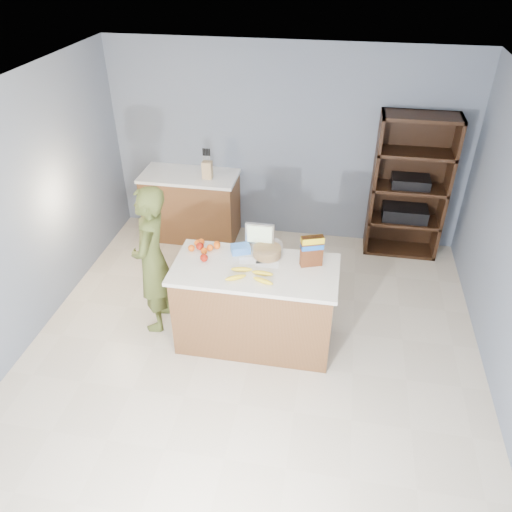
% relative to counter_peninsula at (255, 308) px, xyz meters
% --- Properties ---
extents(floor, '(4.50, 5.00, 0.02)m').
position_rel_counter_peninsula_xyz_m(floor, '(0.00, -0.30, -0.42)').
color(floor, beige).
rests_on(floor, ground).
extents(walls, '(4.52, 5.02, 2.51)m').
position_rel_counter_peninsula_xyz_m(walls, '(0.00, -0.30, 1.24)').
color(walls, slate).
rests_on(walls, ground).
extents(counter_peninsula, '(1.56, 0.76, 0.90)m').
position_rel_counter_peninsula_xyz_m(counter_peninsula, '(0.00, 0.00, 0.00)').
color(counter_peninsula, brown).
rests_on(counter_peninsula, ground).
extents(back_cabinet, '(1.24, 0.62, 0.90)m').
position_rel_counter_peninsula_xyz_m(back_cabinet, '(-1.20, 1.90, 0.04)').
color(back_cabinet, brown).
rests_on(back_cabinet, ground).
extents(shelving_unit, '(0.90, 0.40, 1.80)m').
position_rel_counter_peninsula_xyz_m(shelving_unit, '(1.55, 2.05, 0.45)').
color(shelving_unit, black).
rests_on(shelving_unit, ground).
extents(person, '(0.43, 0.61, 1.59)m').
position_rel_counter_peninsula_xyz_m(person, '(-1.05, 0.09, 0.38)').
color(person, '#464F21').
rests_on(person, ground).
extents(knife_block, '(0.12, 0.10, 0.31)m').
position_rel_counter_peninsula_xyz_m(knife_block, '(-0.94, 1.84, 0.60)').
color(knife_block, tan).
rests_on(knife_block, back_cabinet).
extents(envelopes, '(0.39, 0.16, 0.00)m').
position_rel_counter_peninsula_xyz_m(envelopes, '(0.02, 0.09, 0.49)').
color(envelopes, white).
rests_on(envelopes, counter_peninsula).
extents(bananas, '(0.45, 0.24, 0.04)m').
position_rel_counter_peninsula_xyz_m(bananas, '(-0.01, -0.15, 0.51)').
color(bananas, yellow).
rests_on(bananas, counter_peninsula).
extents(apples, '(0.17, 0.27, 0.08)m').
position_rel_counter_peninsula_xyz_m(apples, '(-0.54, 0.12, 0.52)').
color(apples, '#981709').
rests_on(apples, counter_peninsula).
extents(oranges, '(0.30, 0.22, 0.07)m').
position_rel_counter_peninsula_xyz_m(oranges, '(-0.54, 0.24, 0.52)').
color(oranges, '#EB5B0E').
rests_on(oranges, counter_peninsula).
extents(blue_carton, '(0.21, 0.18, 0.08)m').
position_rel_counter_peninsula_xyz_m(blue_carton, '(-0.19, 0.23, 0.52)').
color(blue_carton, blue).
rests_on(blue_carton, counter_peninsula).
extents(salad_bowl, '(0.30, 0.30, 0.13)m').
position_rel_counter_peninsula_xyz_m(salad_bowl, '(0.08, 0.22, 0.54)').
color(salad_bowl, '#267219').
rests_on(salad_bowl, counter_peninsula).
extents(tv, '(0.28, 0.12, 0.28)m').
position_rel_counter_peninsula_xyz_m(tv, '(-0.01, 0.33, 0.64)').
color(tv, silver).
rests_on(tv, counter_peninsula).
extents(cereal_box, '(0.22, 0.14, 0.31)m').
position_rel_counter_peninsula_xyz_m(cereal_box, '(0.51, 0.14, 0.66)').
color(cereal_box, '#592B14').
rests_on(cereal_box, counter_peninsula).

